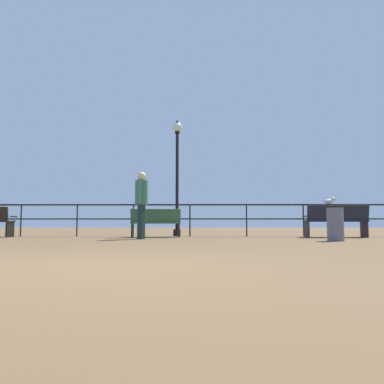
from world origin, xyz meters
The scene contains 8 objects.
ground_plane centered at (0.00, 0.00, 0.00)m, with size 60.00×60.00×0.00m, color brown.
pier_railing centered at (0.00, 8.27, 0.75)m, with size 19.69×0.05×1.02m.
bench_near_left centered at (-0.10, 7.50, 0.47)m, with size 1.49×0.67×0.83m.
bench_near_right centered at (5.20, 7.48, 0.53)m, with size 1.77×0.70×0.94m.
lamppost_center centered at (0.47, 8.54, 2.22)m, with size 0.30×0.30×3.82m.
person_by_bench centered at (-0.35, 6.29, 1.02)m, with size 0.34×0.56×1.77m.
seagull_on_rail centered at (5.30, 8.27, 1.11)m, with size 0.44×0.23×0.21m.
trash_bin centered at (4.38, 5.39, 0.41)m, with size 0.40×0.40×0.82m.
Camera 1 is at (1.08, -3.45, 0.43)m, focal length 34.73 mm.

